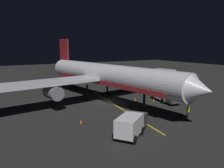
# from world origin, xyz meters

# --- Properties ---
(ground_plane) EXTENTS (180.00, 180.00, 0.20)m
(ground_plane) POSITION_xyz_m (0.00, 0.00, -0.10)
(ground_plane) COLOR #242424
(apron_guide_stripe) EXTENTS (3.81, 25.58, 0.01)m
(apron_guide_stripe) POSITION_xyz_m (0.00, 4.00, 0.00)
(apron_guide_stripe) COLOR gold
(apron_guide_stripe) RESTS_ON ground_plane
(airliner) EXTENTS (38.95, 39.75, 11.34)m
(airliner) POSITION_xyz_m (0.09, -0.61, 4.63)
(airliner) COLOR silver
(airliner) RESTS_ON ground_plane
(baggage_truck) EXTENTS (5.73, 4.93, 2.37)m
(baggage_truck) POSITION_xyz_m (5.09, 14.89, 1.22)
(baggage_truck) COLOR silver
(baggage_truck) RESTS_ON ground_plane
(catering_truck) EXTENTS (3.19, 6.40, 2.22)m
(catering_truck) POSITION_xyz_m (-8.95, 5.37, 1.17)
(catering_truck) COLOR silver
(catering_truck) RESTS_ON ground_plane
(ground_crew_worker) EXTENTS (0.40, 0.40, 1.74)m
(ground_crew_worker) POSITION_xyz_m (-5.32, 13.67, 0.89)
(ground_crew_worker) COLOR black
(ground_crew_worker) RESTS_ON ground_plane
(traffic_cone_near_left) EXTENTS (0.50, 0.50, 0.55)m
(traffic_cone_near_left) POSITION_xyz_m (8.38, 8.43, 0.25)
(traffic_cone_near_left) COLOR #EA590F
(traffic_cone_near_left) RESTS_ON ground_plane
(traffic_cone_near_right) EXTENTS (0.50, 0.50, 0.55)m
(traffic_cone_near_right) POSITION_xyz_m (-4.84, 2.09, 0.25)
(traffic_cone_near_right) COLOR #EA590F
(traffic_cone_near_right) RESTS_ON ground_plane
(traffic_cone_under_wing) EXTENTS (0.50, 0.50, 0.55)m
(traffic_cone_under_wing) POSITION_xyz_m (-7.25, 4.25, 0.25)
(traffic_cone_under_wing) COLOR #EA590F
(traffic_cone_under_wing) RESTS_ON ground_plane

